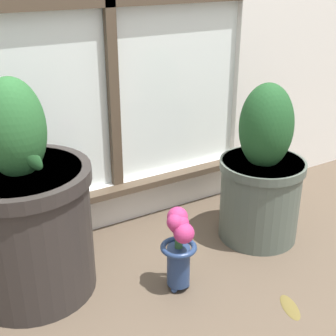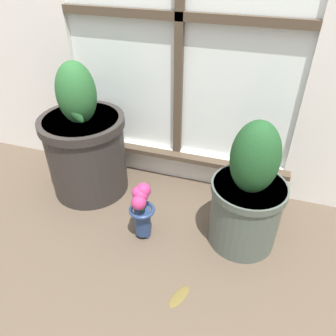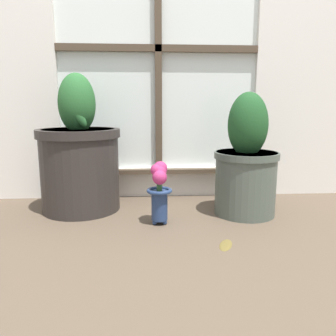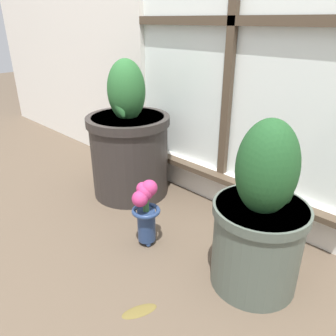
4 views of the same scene
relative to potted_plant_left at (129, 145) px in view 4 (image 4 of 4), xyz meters
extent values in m
plane|color=brown|center=(0.39, -0.43, -0.25)|extent=(10.00, 10.00, 0.00)
cube|color=silver|center=(0.39, 0.24, -0.17)|extent=(1.05, 0.05, 0.16)
cube|color=white|center=(0.39, 0.25, 0.54)|extent=(1.05, 0.02, 1.27)
cube|color=#4C3D2D|center=(0.39, 0.22, 0.54)|extent=(0.04, 0.02, 1.27)
cube|color=#4C3D2D|center=(0.39, 0.22, 0.54)|extent=(1.05, 0.02, 0.04)
cube|color=#4C3D2D|center=(0.39, 0.19, -0.10)|extent=(1.11, 0.06, 0.02)
cylinder|color=#2D2826|center=(0.00, 0.00, -0.06)|extent=(0.37, 0.37, 0.39)
cylinder|color=#2D2826|center=(0.00, 0.00, 0.12)|extent=(0.39, 0.39, 0.04)
cylinder|color=#38281E|center=(0.00, 0.00, 0.13)|extent=(0.34, 0.34, 0.01)
ellipsoid|color=#28602D|center=(0.00, 0.00, 0.26)|extent=(0.17, 0.17, 0.28)
ellipsoid|color=#28602D|center=(0.01, -0.06, 0.20)|extent=(0.11, 0.05, 0.13)
cylinder|color=#4C564C|center=(0.77, -0.12, -0.11)|extent=(0.28, 0.28, 0.29)
cylinder|color=#4C564C|center=(0.77, -0.12, 0.03)|extent=(0.29, 0.29, 0.03)
cylinder|color=#38281E|center=(0.77, -0.12, 0.03)|extent=(0.25, 0.25, 0.01)
ellipsoid|color=#1E4C23|center=(0.77, -0.12, 0.16)|extent=(0.18, 0.18, 0.29)
ellipsoid|color=#1E4C23|center=(0.83, -0.09, 0.11)|extent=(0.07, 0.12, 0.15)
sphere|color=navy|center=(0.37, -0.20, -0.24)|extent=(0.02, 0.02, 0.02)
sphere|color=navy|center=(0.35, -0.24, -0.24)|extent=(0.02, 0.02, 0.02)
sphere|color=navy|center=(0.39, -0.24, -0.24)|extent=(0.02, 0.02, 0.02)
cylinder|color=navy|center=(0.37, -0.23, -0.17)|extent=(0.07, 0.07, 0.13)
torus|color=navy|center=(0.37, -0.23, -0.11)|extent=(0.11, 0.11, 0.02)
cylinder|color=#386633|center=(0.37, -0.23, -0.07)|extent=(0.02, 0.02, 0.07)
sphere|color=#B22D66|center=(0.37, -0.23, -0.03)|extent=(0.06, 0.06, 0.06)
sphere|color=#B22D66|center=(0.38, -0.21, -0.01)|extent=(0.06, 0.06, 0.06)
sphere|color=#B22D66|center=(0.36, -0.23, -0.02)|extent=(0.05, 0.05, 0.05)
sphere|color=#B22D66|center=(0.37, -0.26, -0.04)|extent=(0.06, 0.06, 0.06)
ellipsoid|color=brown|center=(0.60, -0.47, -0.25)|extent=(0.08, 0.12, 0.01)
camera|label=1|loc=(-0.24, -1.20, 0.67)|focal=50.00mm
camera|label=2|loc=(0.77, -1.13, 0.81)|focal=35.00mm
camera|label=3|loc=(0.32, -1.56, 0.24)|focal=35.00mm
camera|label=4|loc=(1.17, -0.92, 0.55)|focal=35.00mm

